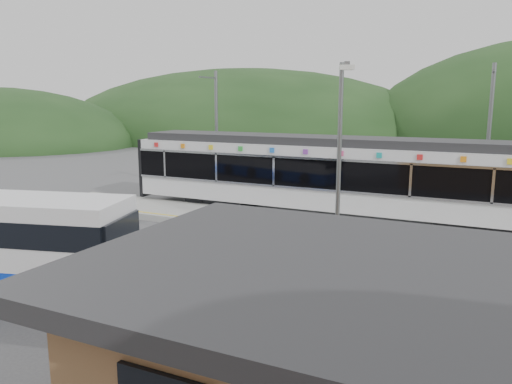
% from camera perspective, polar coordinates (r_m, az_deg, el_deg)
% --- Properties ---
extents(ground, '(120.00, 120.00, 0.00)m').
position_cam_1_polar(ground, '(18.40, 1.04, -6.62)').
color(ground, '#4C4C4F').
rests_on(ground, ground).
extents(hills, '(146.00, 149.00, 26.00)m').
position_cam_1_polar(hills, '(21.97, 22.00, -4.55)').
color(hills, '#1E3D19').
rests_on(hills, ground).
extents(platform, '(26.00, 3.20, 0.30)m').
position_cam_1_polar(platform, '(21.29, 4.77, -3.86)').
color(platform, '#9E9E99').
rests_on(platform, ground).
extents(yellow_line, '(26.00, 0.10, 0.01)m').
position_cam_1_polar(yellow_line, '(20.08, 3.44, -4.27)').
color(yellow_line, yellow).
rests_on(yellow_line, platform).
extents(train, '(20.44, 3.01, 3.74)m').
position_cam_1_polar(train, '(23.15, 9.26, 2.04)').
color(train, black).
rests_on(train, ground).
extents(catenary_mast_west, '(0.18, 1.80, 7.00)m').
position_cam_1_polar(catenary_mast_west, '(28.47, -4.57, 6.91)').
color(catenary_mast_west, slate).
rests_on(catenary_mast_west, ground).
extents(catenary_mast_east, '(0.18, 1.80, 7.00)m').
position_cam_1_polar(catenary_mast_east, '(24.60, 25.01, 5.41)').
color(catenary_mast_east, slate).
rests_on(catenary_mast_east, ground).
extents(station_shelter, '(9.20, 6.20, 3.00)m').
position_cam_1_polar(station_shelter, '(8.08, 13.71, -18.37)').
color(station_shelter, olive).
rests_on(station_shelter, ground).
extents(lamp_post, '(0.53, 1.17, 6.37)m').
position_cam_1_polar(lamp_post, '(13.49, 9.31, 3.47)').
color(lamp_post, slate).
rests_on(lamp_post, ground).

